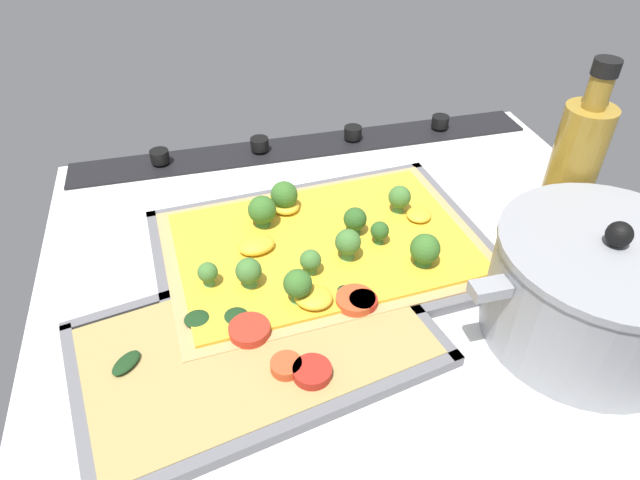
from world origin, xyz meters
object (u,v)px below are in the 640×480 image
Objects in this scene: baking_tray_front at (323,252)px; oil_bottle at (570,178)px; cooking_pot at (596,290)px; baking_tray_back at (257,347)px; veggie_pizza_back at (261,342)px; broccoli_pizza at (322,244)px.

baking_tray_front is 1.75× the size of oil_bottle.
cooking_pot is 1.17× the size of oil_bottle.
baking_tray_back is 1.63× the size of oil_bottle.
broccoli_pizza is at bearing -126.96° from veggie_pizza_back.
baking_tray_back is (10.25, 12.90, 0.02)cm from baking_tray_front.
broccoli_pizza is 29.22cm from oil_bottle.
cooking_pot is (-22.90, 18.50, 4.08)cm from broccoli_pizza.
broccoli_pizza is 15.92cm from veggie_pizza_back.
broccoli_pizza is at bearing 49.17° from baking_tray_front.
veggie_pizza_back is 33.32cm from cooking_pot.
broccoli_pizza reaches higher than baking_tray_back.
broccoli_pizza is 29.72cm from cooking_pot.
veggie_pizza_back is 38.87cm from oil_bottle.
broccoli_pizza reaches higher than baking_tray_front.
oil_bottle is (-27.41, 5.46, 9.56)cm from baking_tray_front.
baking_tray_front is 29.94cm from cooking_pot.
broccoli_pizza reaches higher than veggie_pizza_back.
baking_tray_back is 0.88cm from veggie_pizza_back.
oil_bottle reaches higher than baking_tray_front.
oil_bottle is at bearing -168.83° from baking_tray_back.
cooking_pot is at bearing 170.10° from baking_tray_back.
cooking_pot is (-22.76, 18.66, 5.47)cm from baking_tray_front.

